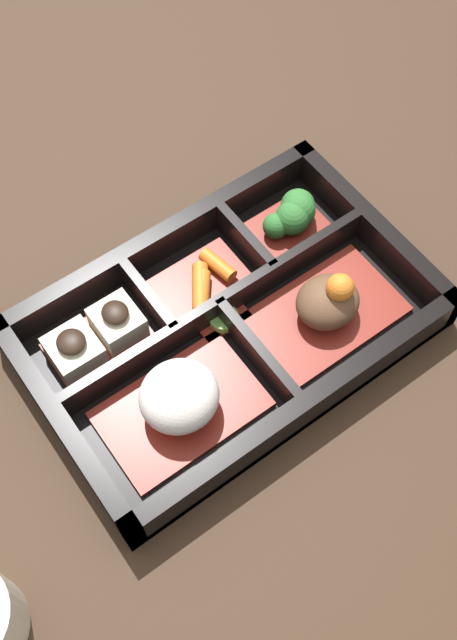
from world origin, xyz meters
TOP-DOWN VIEW (x-y plane):
  - ground_plane at (0.00, 0.00)m, footprint 3.00×3.00m
  - bento_base at (0.00, 0.00)m, footprint 0.32×0.20m
  - bento_rim at (-0.00, -0.00)m, footprint 0.32×0.20m
  - bowl_stew at (-0.07, 0.04)m, footprint 0.12×0.08m
  - bowl_rice at (0.07, 0.04)m, footprint 0.12×0.08m
  - bowl_greens at (-0.11, -0.05)m, footprint 0.07×0.05m
  - bowl_carrots at (-0.01, -0.05)m, footprint 0.08×0.06m
  - bowl_tofu at (0.09, -0.05)m, footprint 0.08×0.05m
  - bowl_pickles at (-0.00, -0.01)m, footprint 0.04×0.04m

SIDE VIEW (x-z plane):
  - ground_plane at x=0.00m, z-range 0.00..0.00m
  - bento_base at x=0.00m, z-range 0.00..0.01m
  - bowl_pickles at x=0.00m, z-range 0.01..0.02m
  - bowl_carrots at x=-0.01m, z-range 0.01..0.03m
  - bento_rim at x=0.00m, z-range 0.00..0.04m
  - bowl_tofu at x=0.09m, z-range 0.01..0.04m
  - bowl_greens at x=-0.11m, z-range 0.01..0.05m
  - bowl_stew at x=-0.07m, z-range 0.00..0.05m
  - bowl_rice at x=0.07m, z-range 0.01..0.06m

